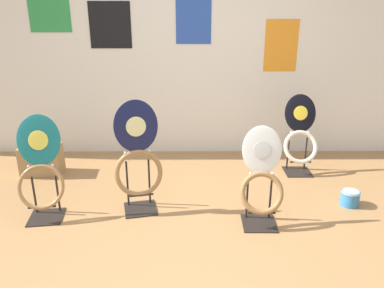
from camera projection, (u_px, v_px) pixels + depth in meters
name	position (u px, v px, depth m)	size (l,w,h in m)	color
ground_plane	(192.00, 254.00, 2.74)	(14.00, 14.00, 0.00)	#A37547
wall_back	(190.00, 45.00, 4.29)	(8.00, 0.07, 2.60)	silver
toilet_seat_display_jazz_black	(300.00, 138.00, 4.00)	(0.36, 0.32, 0.84)	black
toilet_seat_display_teal_sax	(41.00, 173.00, 3.11)	(0.40, 0.35, 0.88)	black
toilet_seat_display_navy_moon	(138.00, 161.00, 3.20)	(0.43, 0.33, 1.00)	black
toilet_seat_display_white_plain	(261.00, 182.00, 3.02)	(0.36, 0.30, 0.82)	black
paint_can	(350.00, 197.00, 3.41)	(0.17, 0.17, 0.14)	teal
storage_box	(42.00, 160.00, 4.03)	(0.43, 0.28, 0.32)	#A37F51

